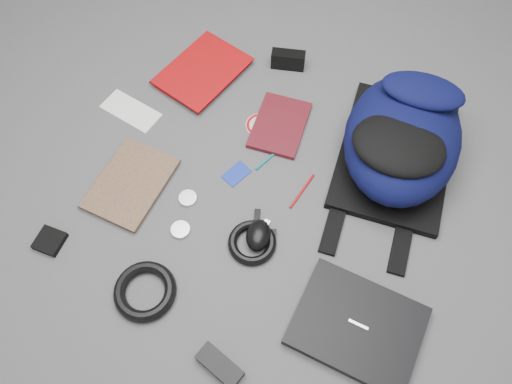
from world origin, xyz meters
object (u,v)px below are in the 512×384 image
at_px(comic_book, 103,171).
at_px(power_brick, 220,365).
at_px(mouse, 258,235).
at_px(compact_camera, 288,60).
at_px(textbook_red, 179,57).
at_px(backpack, 402,137).
at_px(laptop, 357,326).
at_px(pouch, 50,241).
at_px(dvd_case, 280,125).

bearing_deg(comic_book, power_brick, -31.20).
bearing_deg(power_brick, mouse, 113.59).
bearing_deg(compact_camera, textbook_red, -176.45).
distance_m(comic_book, mouse, 0.51).
bearing_deg(power_brick, textbook_red, 139.09).
bearing_deg(compact_camera, mouse, -90.97).
bearing_deg(compact_camera, backpack, -41.36).
bearing_deg(laptop, backpack, 98.58).
distance_m(comic_book, pouch, 0.25).
relative_size(laptop, power_brick, 2.63).
relative_size(textbook_red, comic_book, 1.10).
distance_m(dvd_case, power_brick, 0.74).
distance_m(backpack, textbook_red, 0.79).
bearing_deg(mouse, power_brick, -93.95).
bearing_deg(power_brick, comic_book, 162.69).
relative_size(textbook_red, power_brick, 2.43).
relative_size(backpack, pouch, 7.00).
xyz_separation_m(textbook_red, power_brick, (0.55, -0.86, -0.00)).
xyz_separation_m(comic_book, mouse, (0.51, -0.02, 0.01)).
xyz_separation_m(compact_camera, mouse, (0.15, -0.63, -0.01)).
height_order(backpack, mouse, backpack).
relative_size(laptop, pouch, 4.29).
xyz_separation_m(backpack, laptop, (0.05, -0.54, -0.09)).
distance_m(dvd_case, mouse, 0.39).
xyz_separation_m(textbook_red, compact_camera, (0.35, 0.11, 0.02)).
relative_size(laptop, dvd_case, 1.44).
relative_size(laptop, compact_camera, 2.80).
bearing_deg(mouse, laptop, -32.81).
height_order(compact_camera, mouse, compact_camera).
bearing_deg(power_brick, pouch, -175.23).
distance_m(textbook_red, power_brick, 1.02).
distance_m(backpack, comic_book, 0.88).
distance_m(laptop, power_brick, 0.36).
distance_m(backpack, compact_camera, 0.49).
height_order(comic_book, power_brick, power_brick).
bearing_deg(dvd_case, backpack, -0.48).
height_order(backpack, compact_camera, backpack).
relative_size(compact_camera, power_brick, 0.94).
xyz_separation_m(backpack, dvd_case, (-0.36, -0.03, -0.10)).
xyz_separation_m(laptop, dvd_case, (-0.41, 0.51, -0.01)).
bearing_deg(comic_book, dvd_case, 43.20).
distance_m(power_brick, pouch, 0.59).
bearing_deg(power_brick, dvd_case, 116.51).
bearing_deg(comic_book, pouch, -92.19).
bearing_deg(dvd_case, mouse, -82.35).
distance_m(textbook_red, compact_camera, 0.37).
height_order(backpack, laptop, backpack).
height_order(textbook_red, pouch, textbook_red).
bearing_deg(dvd_case, power_brick, -85.00).
height_order(dvd_case, compact_camera, compact_camera).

